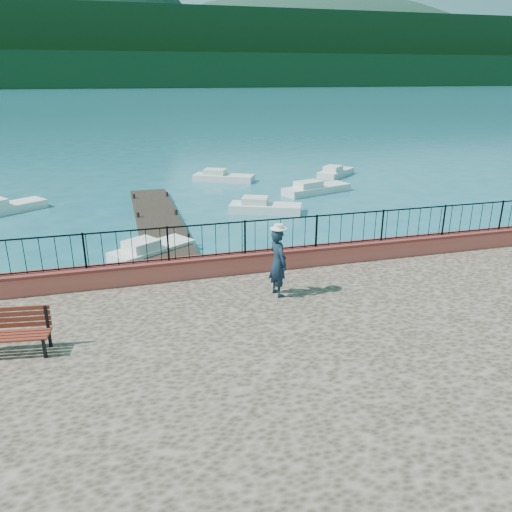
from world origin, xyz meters
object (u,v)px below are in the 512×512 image
park_bench (7,341)px  boat_0 (152,247)px  person (278,263)px  boat_4 (224,175)px  boat_3 (4,205)px  boat_5 (336,170)px  boat_2 (317,186)px  boat_1 (266,205)px

park_bench → boat_0: 9.33m
person → boat_4: (3.05, 20.86, -1.70)m
boat_3 → person: bearing=-93.4°
person → park_bench: bearing=91.2°
boat_0 → boat_5: same height
person → boat_2: 17.71m
park_bench → boat_4: bearing=75.3°
boat_3 → boat_2: bearing=-34.4°
boat_1 → boat_2: size_ratio=0.84×
boat_2 → boat_1: bearing=-158.2°
boat_2 → boat_4: (-4.60, 4.98, 0.00)m
park_bench → boat_4: size_ratio=0.45×
boat_2 → boat_4: bearing=115.4°
boat_5 → park_bench: bearing=-169.1°
boat_2 → boat_4: size_ratio=1.09×
boat_5 → boat_3: bearing=151.7°
boat_2 → boat_3: size_ratio=1.07×
boat_4 → boat_5: (7.91, -0.40, 0.00)m
boat_0 → person: bearing=-101.5°
park_bench → boat_4: park_bench is taller
boat_2 → boat_4: 6.77m
park_bench → boat_1: size_ratio=0.49×
boat_1 → boat_4: bearing=115.8°
boat_0 → boat_5: size_ratio=0.98×
park_bench → boat_1: (9.70, 13.75, -1.09)m
park_bench → boat_5: park_bench is taller
person → boat_5: person is taller
park_bench → person: bearing=19.9°
boat_1 → boat_5: 11.01m
boat_3 → boat_5: same height
person → boat_1: person is taller
park_bench → person: 6.45m
boat_3 → boat_5: size_ratio=1.21×
person → boat_4: size_ratio=0.46×
boat_2 → boat_0: bearing=-157.6°
boat_0 → boat_1: 8.04m
person → boat_3: size_ratio=0.45×
boat_3 → boat_4: 13.47m
boat_1 → boat_5: size_ratio=1.09×
boat_0 → boat_3: 11.04m
person → boat_3: bearing=20.1°
boat_2 → boat_5: (3.31, 4.57, 0.00)m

